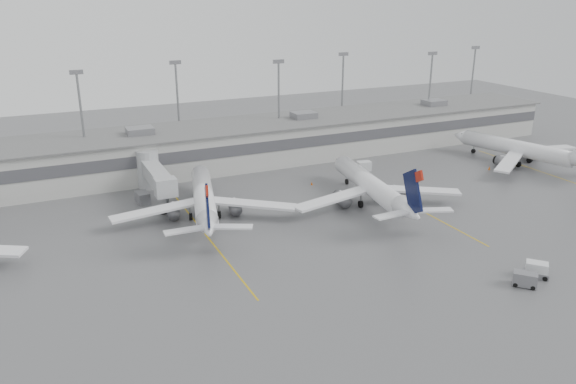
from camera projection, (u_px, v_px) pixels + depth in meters
name	position (u px, v px, depth m)	size (l,w,h in m)	color
ground	(403.00, 285.00, 68.52)	(260.00, 260.00, 0.00)	#505052
terminal	(239.00, 143.00, 116.72)	(152.00, 17.00, 9.45)	#ADADA8
light_masts	(229.00, 101.00, 119.03)	(142.40, 8.00, 20.60)	gray
jet_bridge_right	(153.00, 173.00, 98.23)	(4.00, 17.20, 7.00)	gray
stand_markings	(313.00, 218.00, 89.05)	(105.25, 40.00, 0.01)	#C59C0B
jet_mid_left	(204.00, 198.00, 88.00)	(27.97, 31.74, 10.45)	white
jet_mid_right	(373.00, 186.00, 93.32)	(29.20, 32.96, 10.71)	white
jet_far_right	(523.00, 149.00, 115.72)	(28.33, 32.18, 10.64)	white
baggage_tug	(536.00, 271.00, 70.35)	(3.38, 3.45, 1.93)	silver
baggage_cart	(525.00, 279.00, 68.00)	(3.04, 3.11, 1.78)	slate
gse_uld_b	(204.00, 192.00, 98.28)	(2.12, 1.41, 1.50)	silver
gse_uld_c	(364.00, 166.00, 112.42)	(2.68, 1.79, 1.90)	silver
gse_loader	(143.00, 198.00, 95.03)	(1.90, 3.04, 1.90)	slate
cone_b	(206.00, 212.00, 90.45)	(0.46, 0.46, 0.74)	#DB5704
cone_c	(312.00, 183.00, 104.20)	(0.38, 0.38, 0.60)	#DB5704
cone_d	(489.00, 168.00, 113.16)	(0.45, 0.45, 0.72)	#DB5704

